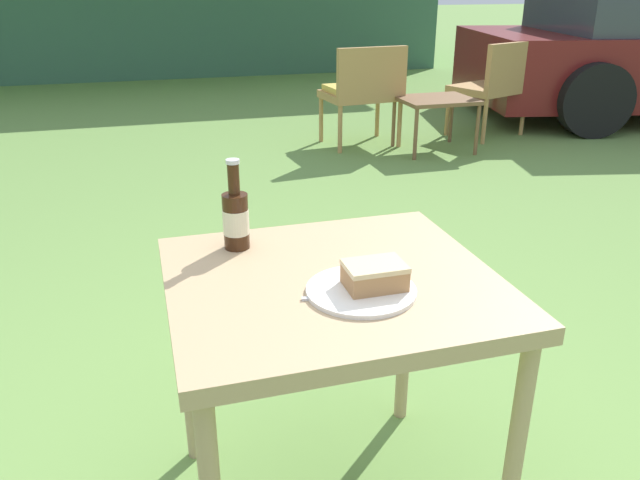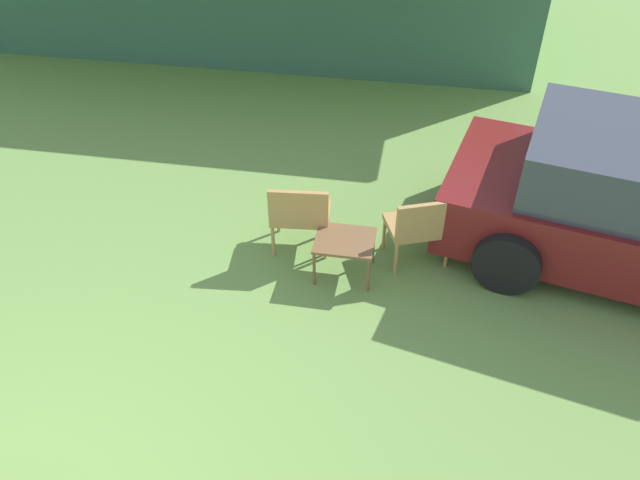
{
  "view_description": "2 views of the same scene",
  "coord_description": "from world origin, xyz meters",
  "px_view_note": "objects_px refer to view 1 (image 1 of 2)",
  "views": [
    {
      "loc": [
        -0.38,
        -1.21,
        1.31
      ],
      "look_at": [
        0.0,
        0.1,
        0.74
      ],
      "focal_mm": 35.0,
      "sensor_mm": 36.0,
      "label": 1
    },
    {
      "loc": [
        2.48,
        -1.33,
        4.19
      ],
      "look_at": [
        1.77,
        2.7,
        0.9
      ],
      "focal_mm": 35.0,
      "sensor_mm": 36.0,
      "label": 2
    }
  ],
  "objects_px": {
    "cake_on_plate": "(368,282)",
    "wicker_chair_plain": "(496,82)",
    "patio_table": "(332,307)",
    "wicker_chair_cushioned": "(364,89)",
    "garden_side_table": "(436,104)",
    "cola_bottle_near": "(236,218)"
  },
  "relations": [
    {
      "from": "garden_side_table",
      "to": "cake_on_plate",
      "type": "distance_m",
      "value": 3.91
    },
    {
      "from": "wicker_chair_cushioned",
      "to": "garden_side_table",
      "type": "height_order",
      "value": "wicker_chair_cushioned"
    },
    {
      "from": "garden_side_table",
      "to": "patio_table",
      "type": "relative_size",
      "value": 0.78
    },
    {
      "from": "wicker_chair_plain",
      "to": "cola_bottle_near",
      "type": "bearing_deg",
      "value": 29.0
    },
    {
      "from": "garden_side_table",
      "to": "cake_on_plate",
      "type": "bearing_deg",
      "value": -118.43
    },
    {
      "from": "garden_side_table",
      "to": "cola_bottle_near",
      "type": "relative_size",
      "value": 2.54
    },
    {
      "from": "wicker_chair_cushioned",
      "to": "cake_on_plate",
      "type": "bearing_deg",
      "value": 64.6
    },
    {
      "from": "wicker_chair_plain",
      "to": "cake_on_plate",
      "type": "distance_m",
      "value": 4.52
    },
    {
      "from": "wicker_chair_plain",
      "to": "wicker_chair_cushioned",
      "type": "bearing_deg",
      "value": -22.37
    },
    {
      "from": "cake_on_plate",
      "to": "wicker_chair_plain",
      "type": "bearing_deg",
      "value": 55.48
    },
    {
      "from": "wicker_chair_plain",
      "to": "garden_side_table",
      "type": "bearing_deg",
      "value": 1.16
    },
    {
      "from": "patio_table",
      "to": "wicker_chair_cushioned",
      "type": "bearing_deg",
      "value": 68.97
    },
    {
      "from": "wicker_chair_cushioned",
      "to": "garden_side_table",
      "type": "distance_m",
      "value": 0.6
    },
    {
      "from": "wicker_chair_cushioned",
      "to": "patio_table",
      "type": "height_order",
      "value": "wicker_chair_cushioned"
    },
    {
      "from": "cola_bottle_near",
      "to": "garden_side_table",
      "type": "bearing_deg",
      "value": 56.13
    },
    {
      "from": "garden_side_table",
      "to": "cola_bottle_near",
      "type": "bearing_deg",
      "value": -123.87
    },
    {
      "from": "patio_table",
      "to": "cake_on_plate",
      "type": "bearing_deg",
      "value": -59.75
    },
    {
      "from": "wicker_chair_plain",
      "to": "patio_table",
      "type": "distance_m",
      "value": 4.47
    },
    {
      "from": "patio_table",
      "to": "cola_bottle_near",
      "type": "height_order",
      "value": "cola_bottle_near"
    },
    {
      "from": "wicker_chair_plain",
      "to": "cola_bottle_near",
      "type": "height_order",
      "value": "cola_bottle_near"
    },
    {
      "from": "patio_table",
      "to": "cake_on_plate",
      "type": "distance_m",
      "value": 0.14
    },
    {
      "from": "patio_table",
      "to": "cake_on_plate",
      "type": "height_order",
      "value": "cake_on_plate"
    }
  ]
}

